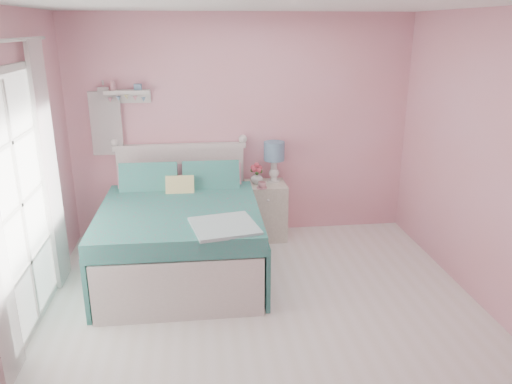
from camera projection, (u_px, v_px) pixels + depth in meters
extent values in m
plane|color=white|center=(269.00, 333.00, 4.18)|extent=(4.50, 4.50, 0.00)
plane|color=pink|center=(242.00, 128.00, 5.89)|extent=(4.00, 0.00, 4.00)
plane|color=white|center=(272.00, 1.00, 3.36)|extent=(4.50, 4.50, 0.00)
cube|color=silver|center=(182.00, 252.00, 5.19)|extent=(1.46, 1.91, 0.41)
cube|color=silver|center=(181.00, 227.00, 5.10)|extent=(1.40, 1.85, 0.16)
cube|color=silver|center=(182.00, 193.00, 5.99)|extent=(1.47, 0.07, 1.08)
cube|color=silver|center=(180.00, 146.00, 5.81)|extent=(1.53, 0.09, 0.06)
cube|color=silver|center=(179.00, 291.00, 4.28)|extent=(1.47, 0.06, 0.56)
cube|color=teal|center=(179.00, 216.00, 4.91)|extent=(1.57, 1.65, 0.18)
cube|color=pink|center=(150.00, 183.00, 5.57)|extent=(0.68, 0.28, 0.43)
cube|color=pink|center=(211.00, 181.00, 5.65)|extent=(0.68, 0.28, 0.43)
cube|color=#CCBC59|center=(180.00, 190.00, 5.35)|extent=(0.30, 0.22, 0.31)
cube|color=silver|center=(265.00, 210.00, 5.98)|extent=(0.47, 0.44, 0.68)
cube|color=silver|center=(268.00, 200.00, 5.72)|extent=(0.41, 0.02, 0.16)
sphere|color=white|center=(268.00, 200.00, 5.70)|extent=(0.03, 0.03, 0.03)
cylinder|color=white|center=(274.00, 181.00, 5.94)|extent=(0.15, 0.15, 0.02)
cylinder|color=white|center=(274.00, 170.00, 5.90)|extent=(0.08, 0.08, 0.26)
cylinder|color=#678CAC|center=(274.00, 151.00, 5.82)|extent=(0.24, 0.24, 0.22)
imported|color=silver|center=(257.00, 177.00, 5.85)|extent=(0.15, 0.15, 0.15)
imported|color=#D28D98|center=(262.00, 185.00, 5.69)|extent=(0.11, 0.11, 0.08)
sphere|color=#E14C61|center=(257.00, 165.00, 5.80)|extent=(0.06, 0.06, 0.06)
sphere|color=#E14C61|center=(260.00, 168.00, 5.84)|extent=(0.06, 0.06, 0.06)
sphere|color=#E14C61|center=(253.00, 167.00, 5.82)|extent=(0.06, 0.06, 0.06)
sphere|color=#E14C61|center=(259.00, 170.00, 5.79)|extent=(0.06, 0.06, 0.06)
sphere|color=#E14C61|center=(254.00, 170.00, 5.79)|extent=(0.06, 0.06, 0.06)
cube|color=silver|center=(127.00, 92.00, 5.52)|extent=(0.50, 0.14, 0.04)
cube|color=silver|center=(128.00, 98.00, 5.60)|extent=(0.50, 0.03, 0.12)
cylinder|color=#D18C99|center=(113.00, 86.00, 5.49)|extent=(0.06, 0.06, 0.10)
cube|color=#678CAC|center=(138.00, 87.00, 5.52)|extent=(0.08, 0.06, 0.07)
cube|color=white|center=(106.00, 124.00, 5.62)|extent=(0.34, 0.03, 0.72)
cube|color=silver|center=(38.00, 319.00, 4.32)|extent=(0.04, 1.32, 0.06)
cube|color=silver|center=(42.00, 185.00, 4.60)|extent=(0.04, 0.06, 2.10)
cube|color=white|center=(19.00, 205.00, 3.99)|extent=(0.02, 1.20, 2.04)
cube|color=white|center=(50.00, 168.00, 4.67)|extent=(0.04, 0.40, 2.32)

